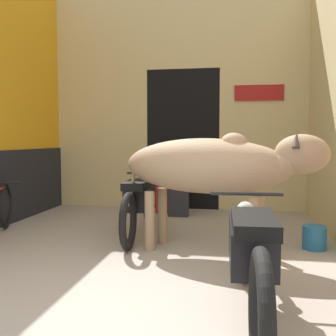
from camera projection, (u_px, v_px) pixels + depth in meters
name	position (u px, v px, depth m)	size (l,w,h in m)	color
ground_plane	(70.00, 334.00, 2.47)	(30.00, 30.00, 0.00)	#9E9389
wall_back_with_doorway	(182.00, 118.00, 7.10)	(4.39, 0.93, 3.80)	#D1BC84
cow	(214.00, 167.00, 4.14)	(2.21, 1.03, 1.32)	tan
motorcycle_near	(251.00, 253.00, 2.63)	(0.58, 2.13, 0.80)	black
motorcycle_far	(140.00, 201.00, 5.00)	(0.58, 2.05, 0.76)	black
shopkeeper_seated	(180.00, 178.00, 6.30)	(0.45, 0.33, 1.14)	#282833
plastic_stool	(163.00, 199.00, 6.51)	(0.37, 0.37, 0.43)	red
bucket	(314.00, 237.00, 4.36)	(0.26, 0.26, 0.26)	#23669E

